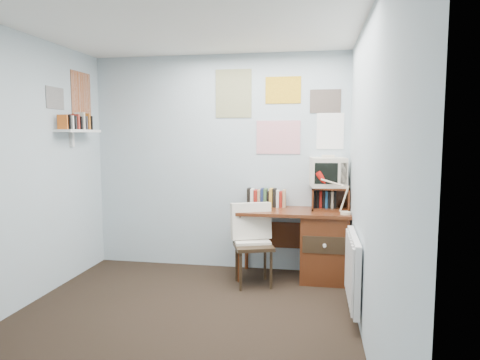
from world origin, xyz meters
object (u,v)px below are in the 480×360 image
(desk, at_px, (318,243))
(crt_tv, at_px, (328,171))
(wall_shelf, at_px, (78,131))
(desk_lamp, at_px, (346,196))
(tv_riser, at_px, (330,198))
(desk_chair, at_px, (253,246))
(radiator, at_px, (353,269))

(desk, relative_size, crt_tv, 3.24)
(crt_tv, height_order, wall_shelf, wall_shelf)
(desk_lamp, bearing_deg, wall_shelf, 167.26)
(wall_shelf, bearing_deg, desk, 8.40)
(desk, relative_size, tv_riser, 3.00)
(tv_riser, distance_m, crt_tv, 0.30)
(crt_tv, distance_m, wall_shelf, 2.74)
(desk_chair, relative_size, desk_lamp, 2.17)
(desk_lamp, distance_m, crt_tv, 0.42)
(radiator, bearing_deg, crt_tv, 100.67)
(desk_chair, bearing_deg, wall_shelf, 163.64)
(radiator, relative_size, wall_shelf, 1.29)
(tv_riser, bearing_deg, crt_tv, 146.12)
(tv_riser, relative_size, radiator, 0.50)
(desk, distance_m, desk_chair, 0.74)
(desk_lamp, xyz_separation_m, tv_riser, (-0.15, 0.27, -0.07))
(desk_lamp, bearing_deg, radiator, -105.59)
(tv_riser, height_order, radiator, tv_riser)
(desk_lamp, distance_m, wall_shelf, 2.93)
(desk_chair, distance_m, radiator, 1.15)
(desk_chair, bearing_deg, desk, 5.72)
(crt_tv, relative_size, wall_shelf, 0.60)
(tv_riser, bearing_deg, desk_chair, -152.34)
(tv_riser, bearing_deg, wall_shelf, -169.68)
(crt_tv, bearing_deg, desk_lamp, -65.50)
(wall_shelf, bearing_deg, crt_tv, 10.85)
(desk_chair, bearing_deg, crt_tv, 11.09)
(tv_riser, bearing_deg, desk_lamp, -61.33)
(tv_riser, xyz_separation_m, crt_tv, (-0.03, 0.02, 0.30))
(desk_chair, relative_size, crt_tv, 2.25)
(desk_lamp, height_order, crt_tv, crt_tv)
(desk, height_order, radiator, desk)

